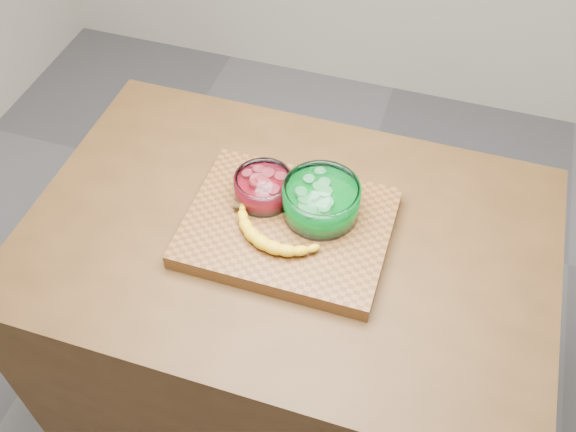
% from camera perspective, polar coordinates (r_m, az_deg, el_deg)
% --- Properties ---
extents(ground, '(3.50, 3.50, 0.00)m').
position_cam_1_polar(ground, '(2.23, -0.00, -16.24)').
color(ground, '#5E5E63').
rests_on(ground, ground).
extents(counter, '(1.20, 0.80, 0.90)m').
position_cam_1_polar(counter, '(1.83, -0.00, -10.44)').
color(counter, '#4B3016').
rests_on(counter, ground).
extents(cutting_board, '(0.45, 0.35, 0.04)m').
position_cam_1_polar(cutting_board, '(1.44, -0.00, -1.03)').
color(cutting_board, brown).
rests_on(cutting_board, counter).
extents(bowl_red, '(0.13, 0.13, 0.06)m').
position_cam_1_polar(bowl_red, '(1.45, -2.20, 2.56)').
color(bowl_red, white).
rests_on(bowl_red, cutting_board).
extents(bowl_green, '(0.17, 0.17, 0.08)m').
position_cam_1_polar(bowl_green, '(1.42, 2.97, 1.38)').
color(bowl_green, white).
rests_on(bowl_green, cutting_board).
extents(banana, '(0.24, 0.15, 0.03)m').
position_cam_1_polar(banana, '(1.39, -1.13, -1.32)').
color(banana, gold).
rests_on(banana, cutting_board).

